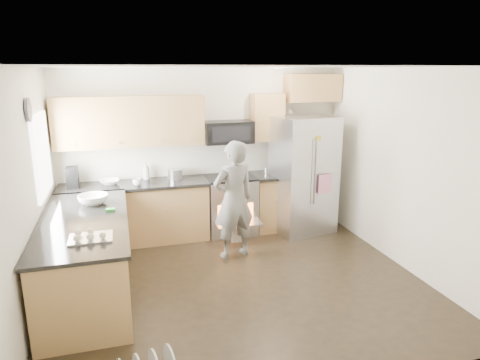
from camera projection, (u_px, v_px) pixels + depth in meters
name	position (u px, v px, depth m)	size (l,w,h in m)	color
ground	(238.00, 282.00, 5.32)	(4.50, 4.50, 0.00)	black
room_shell	(234.00, 150.00, 4.90)	(4.54, 4.04, 2.62)	white
back_cabinet_run	(170.00, 178.00, 6.55)	(4.45, 0.64, 2.50)	#A97243
peninsula	(87.00, 256.00, 4.97)	(0.96, 2.36, 1.04)	#A97243
stove_range	(230.00, 192.00, 6.82)	(0.76, 0.97, 1.79)	#B7B7BC
refrigerator	(303.00, 175.00, 6.83)	(1.02, 0.86, 1.87)	#B7B7BC
person	(234.00, 200.00, 5.88)	(0.60, 0.40, 1.66)	slate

